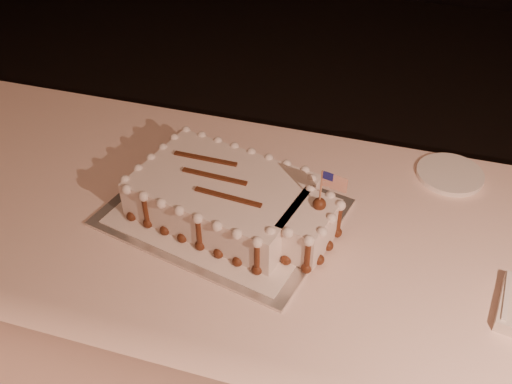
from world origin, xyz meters
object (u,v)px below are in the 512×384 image
(sheet_cake, at_px, (232,199))
(side_plate, at_px, (450,174))
(banquet_table, at_px, (279,330))
(cake_board, at_px, (223,212))

(sheet_cake, bearing_deg, side_plate, 32.45)
(banquet_table, height_order, cake_board, cake_board)
(side_plate, bearing_deg, banquet_table, -138.81)
(banquet_table, height_order, sheet_cake, sheet_cake)
(cake_board, relative_size, side_plate, 3.05)
(cake_board, bearing_deg, side_plate, 43.48)
(sheet_cake, xyz_separation_m, side_plate, (0.47, 0.30, -0.05))
(sheet_cake, height_order, side_plate, sheet_cake)
(banquet_table, bearing_deg, side_plate, 41.19)
(banquet_table, distance_m, cake_board, 0.41)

